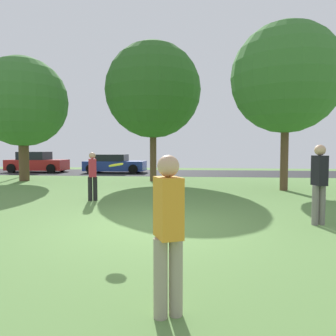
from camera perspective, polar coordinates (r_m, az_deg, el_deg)
name	(u,v)px	position (r m, az deg, el deg)	size (l,w,h in m)	color
ground_plane	(153,228)	(6.93, -2.68, -10.60)	(44.00, 44.00, 0.00)	#5B8442
road_strip	(186,173)	(22.73, 3.23, -0.87)	(44.00, 6.40, 0.01)	#28282B
maple_tree_far	(153,90)	(17.19, -2.68, 13.58)	(4.95, 4.95, 7.21)	brown
oak_tree_center	(22,102)	(18.74, -24.37, 10.58)	(4.64, 4.64, 6.47)	brown
oak_tree_left	(286,78)	(14.13, 20.15, 14.69)	(4.38, 4.38, 6.70)	brown
person_thrower	(92,174)	(10.69, -13.23, -1.10)	(0.33, 0.38, 1.57)	black
person_catcher	(168,229)	(3.22, 0.04, -10.73)	(0.33, 0.38, 1.61)	gray
person_bystander	(319,180)	(7.80, 25.21, -1.99)	(0.30, 0.36, 1.77)	slate
frisbee_disc	(116,165)	(6.10, -9.19, 0.54)	(0.36, 0.36, 0.08)	yellow
parked_car_red	(37,163)	(25.45, -22.23, 0.85)	(4.20, 2.00, 1.49)	#B21E1E
parked_car_blue	(115,164)	(23.16, -9.43, 0.66)	(4.24, 2.02, 1.31)	#233893
street_lamp_post	(22,140)	(21.79, -24.40, 4.57)	(0.14, 0.14, 4.50)	#2D2D33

